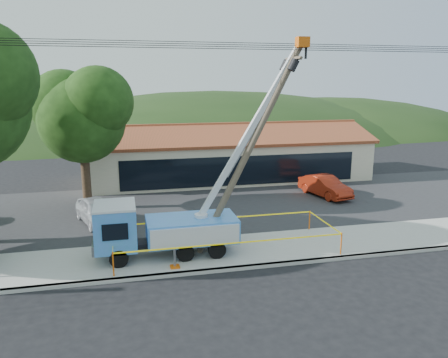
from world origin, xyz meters
TOP-DOWN VIEW (x-y plane):
  - ground at (0.00, 0.00)m, footprint 120.00×120.00m
  - curb at (0.00, 2.10)m, footprint 60.00×0.25m
  - sidewalk at (0.00, 4.00)m, footprint 60.00×4.00m
  - parking_lot at (0.00, 12.00)m, footprint 60.00×12.00m
  - strip_mall at (4.00, 19.98)m, footprint 22.50×8.53m
  - tree_lot at (-7.00, 13.00)m, footprint 6.30×5.60m
  - hill_west at (-15.00, 55.00)m, footprint 78.40×56.00m
  - hill_center at (10.00, 55.00)m, footprint 89.60×64.00m
  - hill_east at (30.00, 55.00)m, footprint 72.80×52.00m
  - utility_truck at (-2.99, 4.18)m, footprint 9.84×3.48m
  - leaning_pole at (1.25, 4.11)m, footprint 5.07×1.79m
  - caution_tape at (-0.12, 4.13)m, footprint 10.34×3.62m
  - car_silver at (-6.26, 9.84)m, footprint 2.96×4.51m
  - car_red at (9.02, 12.33)m, footprint 2.49×4.60m

SIDE VIEW (x-z plane):
  - ground at x=0.00m, z-range 0.00..0.00m
  - hill_west at x=-15.00m, z-range -14.00..14.00m
  - hill_center at x=10.00m, z-range -16.00..16.00m
  - hill_east at x=30.00m, z-range -13.00..13.00m
  - car_silver at x=-6.26m, z-range -0.71..0.71m
  - car_red at x=9.02m, z-range -0.72..0.72m
  - parking_lot at x=0.00m, z-range 0.00..0.10m
  - curb at x=0.00m, z-range 0.00..0.15m
  - sidewalk at x=0.00m, z-range 0.00..0.15m
  - caution_tape at x=-0.12m, z-range 0.40..1.44m
  - utility_truck at x=-2.99m, z-range -3.32..6.51m
  - strip_mall at x=4.00m, z-range -0.46..4.22m
  - leaning_pole at x=1.25m, z-range 0.55..10.28m
  - tree_lot at x=-7.00m, z-range 1.74..10.68m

